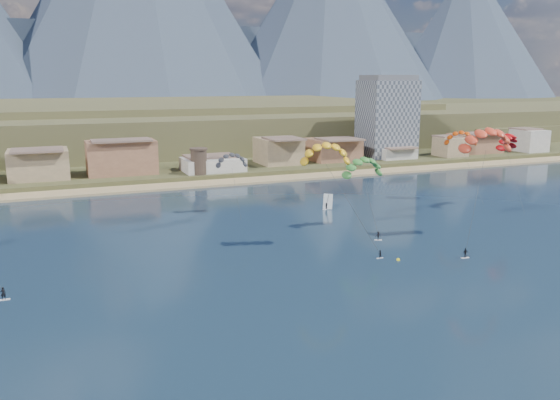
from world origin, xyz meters
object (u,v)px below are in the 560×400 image
apartment_tower (387,117)px  kitesurfer_orange (487,136)px  watchtower (199,161)px  buoy (398,260)px  kitesurfer_green (363,165)px  windsurfer (327,205)px  kitesurfer_yellow (326,150)px

apartment_tower → kitesurfer_orange: 112.15m
watchtower → kitesurfer_orange: 97.92m
watchtower → buoy: (12.73, -95.77, -6.26)m
kitesurfer_orange → buoy: bearing=-165.4°
apartment_tower → kitesurfer_green: size_ratio=1.80×
kitesurfer_green → buoy: bearing=-103.6°
windsurfer → kitesurfer_yellow: bearing=-117.7°
watchtower → kitesurfer_orange: size_ratio=0.33×
kitesurfer_green → windsurfer: 23.32m
kitesurfer_yellow → buoy: (9.12, -11.87, -19.16)m
kitesurfer_orange → windsurfer: size_ratio=6.59×
kitesurfer_orange → windsurfer: bearing=115.9°
apartment_tower → windsurfer: apartment_tower is taller
kitesurfer_yellow → windsurfer: bearing=62.3°
kitesurfer_orange → buoy: (-24.16, -6.29, -21.07)m
apartment_tower → kitesurfer_yellow: bearing=-128.0°
windsurfer → kitesurfer_green: bearing=-93.7°
windsurfer → buoy: 42.63m
kitesurfer_yellow → buoy: 24.31m
kitesurfer_yellow → kitesurfer_orange: kitesurfer_orange is taller
apartment_tower → kitesurfer_yellow: (-76.39, -97.91, 1.45)m
kitesurfer_orange → watchtower: bearing=112.4°
apartment_tower → buoy: bearing=-121.5°
kitesurfer_yellow → kitesurfer_orange: (33.28, -5.58, 1.92)m
kitesurfer_yellow → windsurfer: (15.89, 30.21, -18.01)m
buoy → kitesurfer_green: bearing=76.4°
apartment_tower → kitesurfer_green: (-61.75, -87.03, -3.60)m
kitesurfer_orange → windsurfer: (-17.39, 35.79, -19.93)m
apartment_tower → watchtower: size_ratio=3.72×
kitesurfer_orange → kitesurfer_green: size_ratio=1.47×
kitesurfer_yellow → kitesurfer_green: 18.92m
windsurfer → buoy: size_ratio=6.04×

